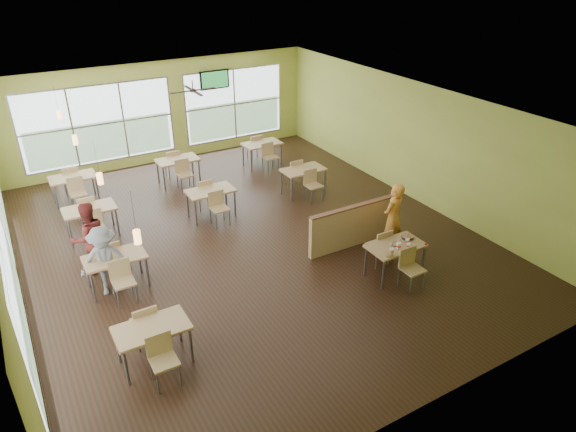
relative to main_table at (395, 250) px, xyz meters
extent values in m
plane|color=black|center=(-2.00, 3.00, -0.63)|extent=(12.00, 12.00, 0.00)
plane|color=white|center=(-2.00, 3.00, 2.57)|extent=(12.00, 12.00, 0.00)
cube|color=#B9C24F|center=(-2.00, 9.00, 0.97)|extent=(10.00, 0.04, 3.20)
cube|color=#B9C24F|center=(-2.00, -3.00, 0.97)|extent=(10.00, 0.04, 3.20)
cube|color=#B9C24F|center=(-7.00, 3.00, 0.97)|extent=(0.04, 12.00, 3.20)
cube|color=#B9C24F|center=(3.00, 3.00, 0.97)|extent=(0.04, 12.00, 3.20)
cube|color=white|center=(-6.98, 1.00, 0.89)|extent=(0.02, 4.50, 2.35)
cube|color=white|center=(-4.00, 8.98, 0.89)|extent=(4.50, 0.02, 2.35)
cube|color=white|center=(0.50, 8.98, 0.89)|extent=(3.50, 0.02, 2.35)
cube|color=#B7BABC|center=(-6.97, 3.50, -0.28)|extent=(0.04, 9.40, 0.05)
cube|color=#B7BABC|center=(-1.75, 8.97, -0.28)|extent=(8.00, 0.04, 0.05)
cube|color=tan|center=(0.00, 0.00, 0.10)|extent=(1.20, 0.70, 0.04)
cube|color=brown|center=(0.00, 0.00, 0.07)|extent=(1.22, 0.71, 0.01)
cylinder|color=slate|center=(-0.54, -0.29, -0.28)|extent=(0.05, 0.05, 0.71)
cylinder|color=slate|center=(0.54, -0.29, -0.28)|extent=(0.05, 0.05, 0.71)
cylinder|color=slate|center=(-0.54, 0.29, -0.28)|extent=(0.05, 0.05, 0.71)
cylinder|color=slate|center=(0.54, 0.29, -0.28)|extent=(0.05, 0.05, 0.71)
cube|color=tan|center=(0.00, 0.55, -0.18)|extent=(0.42, 0.42, 0.04)
cube|color=tan|center=(0.00, 0.74, 0.04)|extent=(0.42, 0.04, 0.40)
cube|color=tan|center=(0.00, -0.55, -0.18)|extent=(0.42, 0.42, 0.04)
cube|color=tan|center=(0.00, -0.74, 0.04)|extent=(0.42, 0.04, 0.40)
cube|color=tan|center=(0.00, 1.45, -0.13)|extent=(2.40, 0.12, 1.00)
cube|color=brown|center=(0.00, 1.45, 0.39)|extent=(2.40, 0.14, 0.04)
cube|color=tan|center=(-5.20, 0.00, 0.10)|extent=(1.20, 0.70, 0.04)
cube|color=brown|center=(-5.20, 0.00, 0.07)|extent=(1.22, 0.71, 0.01)
cylinder|color=slate|center=(-5.74, -0.29, -0.28)|extent=(0.05, 0.05, 0.71)
cylinder|color=slate|center=(-4.66, -0.29, -0.28)|extent=(0.05, 0.05, 0.71)
cylinder|color=slate|center=(-5.74, 0.29, -0.28)|extent=(0.05, 0.05, 0.71)
cylinder|color=slate|center=(-4.66, 0.29, -0.28)|extent=(0.05, 0.05, 0.71)
cube|color=tan|center=(-5.20, 0.55, -0.18)|extent=(0.42, 0.42, 0.04)
cube|color=tan|center=(-5.20, 0.74, 0.04)|extent=(0.42, 0.04, 0.40)
cube|color=tan|center=(-5.20, -0.55, -0.18)|extent=(0.42, 0.42, 0.04)
cube|color=tan|center=(-5.20, -0.74, 0.04)|extent=(0.42, 0.04, 0.40)
cube|color=tan|center=(-5.20, 2.50, 0.10)|extent=(1.20, 0.70, 0.04)
cube|color=brown|center=(-5.20, 2.50, 0.07)|extent=(1.22, 0.71, 0.01)
cylinder|color=slate|center=(-5.74, 2.21, -0.28)|extent=(0.05, 0.05, 0.71)
cylinder|color=slate|center=(-4.66, 2.21, -0.28)|extent=(0.05, 0.05, 0.71)
cylinder|color=slate|center=(-5.74, 2.79, -0.28)|extent=(0.05, 0.05, 0.71)
cylinder|color=slate|center=(-4.66, 2.79, -0.28)|extent=(0.05, 0.05, 0.71)
cube|color=tan|center=(-5.20, 3.05, -0.18)|extent=(0.42, 0.42, 0.04)
cube|color=tan|center=(-5.20, 3.24, 0.04)|extent=(0.42, 0.04, 0.40)
cube|color=tan|center=(-5.20, 1.95, -0.18)|extent=(0.42, 0.42, 0.04)
cube|color=tan|center=(-5.20, 1.76, 0.04)|extent=(0.42, 0.04, 0.40)
cube|color=tan|center=(-5.20, 5.00, 0.10)|extent=(1.20, 0.70, 0.04)
cube|color=brown|center=(-5.20, 5.00, 0.07)|extent=(1.22, 0.71, 0.01)
cylinder|color=slate|center=(-5.74, 4.71, -0.28)|extent=(0.05, 0.05, 0.71)
cylinder|color=slate|center=(-4.66, 4.71, -0.28)|extent=(0.05, 0.05, 0.71)
cylinder|color=slate|center=(-5.74, 5.29, -0.28)|extent=(0.05, 0.05, 0.71)
cylinder|color=slate|center=(-4.66, 5.29, -0.28)|extent=(0.05, 0.05, 0.71)
cube|color=tan|center=(-5.20, 5.55, -0.18)|extent=(0.42, 0.42, 0.04)
cube|color=tan|center=(-5.20, 5.74, 0.04)|extent=(0.42, 0.04, 0.40)
cube|color=tan|center=(-5.20, 4.45, -0.18)|extent=(0.42, 0.42, 0.04)
cube|color=tan|center=(-5.20, 4.26, 0.04)|extent=(0.42, 0.04, 0.40)
cube|color=tan|center=(-5.20, 7.20, 0.10)|extent=(1.20, 0.70, 0.04)
cube|color=brown|center=(-5.20, 7.20, 0.07)|extent=(1.22, 0.71, 0.01)
cylinder|color=slate|center=(-5.74, 6.91, -0.28)|extent=(0.05, 0.05, 0.71)
cylinder|color=slate|center=(-4.66, 6.91, -0.28)|extent=(0.05, 0.05, 0.71)
cylinder|color=slate|center=(-5.74, 7.49, -0.28)|extent=(0.05, 0.05, 0.71)
cylinder|color=slate|center=(-4.66, 7.49, -0.28)|extent=(0.05, 0.05, 0.71)
cube|color=tan|center=(-5.20, 7.75, -0.18)|extent=(0.42, 0.42, 0.04)
cube|color=tan|center=(-5.20, 7.94, 0.04)|extent=(0.42, 0.04, 0.40)
cube|color=tan|center=(-5.20, 6.65, -0.18)|extent=(0.42, 0.42, 0.04)
cube|color=tan|center=(-5.20, 6.46, 0.04)|extent=(0.42, 0.04, 0.40)
cube|color=tan|center=(-2.30, 4.50, 0.10)|extent=(1.20, 0.70, 0.04)
cube|color=brown|center=(-2.30, 4.50, 0.07)|extent=(1.22, 0.71, 0.01)
cylinder|color=slate|center=(-2.84, 4.21, -0.28)|extent=(0.05, 0.05, 0.71)
cylinder|color=slate|center=(-1.76, 4.21, -0.28)|extent=(0.05, 0.05, 0.71)
cylinder|color=slate|center=(-2.84, 4.79, -0.28)|extent=(0.05, 0.05, 0.71)
cylinder|color=slate|center=(-1.76, 4.79, -0.28)|extent=(0.05, 0.05, 0.71)
cube|color=tan|center=(-2.30, 5.05, -0.18)|extent=(0.42, 0.42, 0.04)
cube|color=tan|center=(-2.30, 5.24, 0.04)|extent=(0.42, 0.04, 0.40)
cube|color=tan|center=(-2.30, 3.95, -0.18)|extent=(0.42, 0.42, 0.04)
cube|color=tan|center=(-2.30, 3.76, 0.04)|extent=(0.42, 0.04, 0.40)
cube|color=tan|center=(-2.30, 7.00, 0.10)|extent=(1.20, 0.70, 0.04)
cube|color=brown|center=(-2.30, 7.00, 0.07)|extent=(1.22, 0.71, 0.01)
cylinder|color=slate|center=(-2.84, 6.71, -0.28)|extent=(0.05, 0.05, 0.71)
cylinder|color=slate|center=(-1.76, 6.71, -0.28)|extent=(0.05, 0.05, 0.71)
cylinder|color=slate|center=(-2.84, 7.29, -0.28)|extent=(0.05, 0.05, 0.71)
cylinder|color=slate|center=(-1.76, 7.29, -0.28)|extent=(0.05, 0.05, 0.71)
cube|color=tan|center=(-2.30, 7.55, -0.18)|extent=(0.42, 0.42, 0.04)
cube|color=tan|center=(-2.30, 7.74, 0.04)|extent=(0.42, 0.04, 0.40)
cube|color=tan|center=(-2.30, 6.45, -0.18)|extent=(0.42, 0.42, 0.04)
cube|color=tan|center=(-2.30, 6.26, 0.04)|extent=(0.42, 0.04, 0.40)
cube|color=tan|center=(0.50, 4.50, 0.10)|extent=(1.20, 0.70, 0.04)
cube|color=brown|center=(0.50, 4.50, 0.07)|extent=(1.22, 0.71, 0.01)
cylinder|color=slate|center=(-0.04, 4.21, -0.28)|extent=(0.05, 0.05, 0.71)
cylinder|color=slate|center=(1.04, 4.21, -0.28)|extent=(0.05, 0.05, 0.71)
cylinder|color=slate|center=(-0.04, 4.79, -0.28)|extent=(0.05, 0.05, 0.71)
cylinder|color=slate|center=(1.04, 4.79, -0.28)|extent=(0.05, 0.05, 0.71)
cube|color=tan|center=(0.50, 5.05, -0.18)|extent=(0.42, 0.42, 0.04)
cube|color=tan|center=(0.50, 5.24, 0.04)|extent=(0.42, 0.04, 0.40)
cube|color=tan|center=(0.50, 3.95, -0.18)|extent=(0.42, 0.42, 0.04)
cube|color=tan|center=(0.50, 3.76, 0.04)|extent=(0.42, 0.04, 0.40)
cube|color=tan|center=(0.50, 7.00, 0.10)|extent=(1.20, 0.70, 0.04)
cube|color=brown|center=(0.50, 7.00, 0.07)|extent=(1.22, 0.71, 0.01)
cylinder|color=slate|center=(-0.04, 6.71, -0.28)|extent=(0.05, 0.05, 0.71)
cylinder|color=slate|center=(1.04, 6.71, -0.28)|extent=(0.05, 0.05, 0.71)
cylinder|color=slate|center=(-0.04, 7.29, -0.28)|extent=(0.05, 0.05, 0.71)
cylinder|color=slate|center=(1.04, 7.29, -0.28)|extent=(0.05, 0.05, 0.71)
cube|color=tan|center=(0.50, 7.55, -0.18)|extent=(0.42, 0.42, 0.04)
cube|color=tan|center=(0.50, 7.74, 0.04)|extent=(0.42, 0.04, 0.40)
cube|color=tan|center=(0.50, 6.45, -0.18)|extent=(0.42, 0.42, 0.04)
cube|color=tan|center=(0.50, 6.26, 0.04)|extent=(0.42, 0.04, 0.40)
cylinder|color=#2D2119|center=(-5.20, 0.00, 2.22)|extent=(0.01, 0.01, 0.70)
cylinder|color=#EE964F|center=(-5.20, 0.00, 1.82)|extent=(0.11, 0.11, 0.22)
cylinder|color=#2D2119|center=(-5.20, 2.50, 2.22)|extent=(0.01, 0.01, 0.70)
cylinder|color=#EE964F|center=(-5.20, 2.50, 1.82)|extent=(0.11, 0.11, 0.22)
cylinder|color=#2D2119|center=(-5.20, 5.00, 2.22)|extent=(0.01, 0.01, 0.70)
cylinder|color=#EE964F|center=(-5.20, 5.00, 1.82)|extent=(0.11, 0.11, 0.22)
cylinder|color=#2D2119|center=(-5.20, 7.20, 2.22)|extent=(0.01, 0.01, 0.70)
cylinder|color=#EE964F|center=(-5.20, 7.20, 1.82)|extent=(0.11, 0.11, 0.22)
cylinder|color=#2D2119|center=(-2.00, 6.00, 2.45)|extent=(0.03, 0.03, 0.24)
cylinder|color=#2D2119|center=(-2.00, 6.00, 2.31)|extent=(0.16, 0.16, 0.06)
cube|color=#2D2119|center=(-1.65, 6.00, 2.31)|extent=(0.55, 0.10, 0.01)
cube|color=#2D2119|center=(-2.00, 6.35, 2.31)|extent=(0.10, 0.55, 0.01)
cube|color=#2D2119|center=(-2.35, 6.00, 2.31)|extent=(0.55, 0.10, 0.01)
cube|color=#2D2119|center=(-2.00, 5.65, 2.31)|extent=(0.10, 0.55, 0.01)
cube|color=black|center=(-0.20, 8.90, 1.82)|extent=(1.00, 0.06, 0.60)
cube|color=#28803B|center=(-0.20, 8.87, 1.82)|extent=(0.90, 0.01, 0.52)
imported|color=orange|center=(0.62, 0.85, 0.20)|extent=(0.71, 0.58, 1.67)
imported|color=maroon|center=(-5.50, 3.40, 0.18)|extent=(0.88, 0.73, 1.62)
imported|color=slate|center=(-5.40, 2.42, 0.12)|extent=(1.08, 0.77, 1.51)
cone|color=white|center=(-0.32, -0.22, 0.18)|extent=(0.09, 0.09, 0.12)
cylinder|color=red|center=(-0.32, -0.22, 0.18)|extent=(0.08, 0.08, 0.03)
cylinder|color=white|center=(-0.32, -0.22, 0.24)|extent=(0.09, 0.09, 0.01)
cylinder|color=#1583D8|center=(-0.32, -0.22, 0.34)|extent=(0.02, 0.05, 0.21)
cone|color=white|center=(-0.07, -0.15, 0.19)|extent=(0.10, 0.10, 0.13)
cylinder|color=red|center=(-0.07, -0.15, 0.19)|extent=(0.09, 0.09, 0.04)
cylinder|color=white|center=(-0.07, -0.15, 0.26)|extent=(0.10, 0.10, 0.01)
cylinder|color=yellow|center=(-0.07, -0.15, 0.37)|extent=(0.01, 0.06, 0.24)
cone|color=white|center=(0.13, -0.24, 0.18)|extent=(0.08, 0.08, 0.11)
cylinder|color=red|center=(0.13, -0.24, 0.18)|extent=(0.08, 0.08, 0.03)
cylinder|color=white|center=(0.13, -0.24, 0.24)|extent=(0.09, 0.09, 0.01)
cylinder|color=red|center=(0.13, -0.24, 0.33)|extent=(0.01, 0.05, 0.20)
cone|color=white|center=(0.22, -0.09, 0.18)|extent=(0.09, 0.09, 0.11)
cylinder|color=red|center=(0.22, -0.09, 0.18)|extent=(0.08, 0.08, 0.03)
cylinder|color=white|center=(0.22, -0.09, 0.24)|extent=(0.09, 0.09, 0.01)
cylinder|color=red|center=(0.22, -0.09, 0.34)|extent=(0.03, 0.05, 0.21)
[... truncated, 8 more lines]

